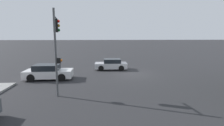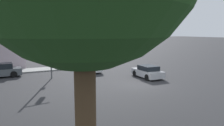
% 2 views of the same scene
% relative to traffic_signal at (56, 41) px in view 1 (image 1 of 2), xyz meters
% --- Properties ---
extents(ground_plane, '(300.00, 300.00, 0.00)m').
position_rel_traffic_signal_xyz_m(ground_plane, '(-6.33, -6.38, -3.71)').
color(ground_plane, '#28282B').
extents(traffic_signal, '(0.70, 1.85, 5.80)m').
position_rel_traffic_signal_xyz_m(traffic_signal, '(0.00, 0.00, 0.00)').
color(traffic_signal, '#515456').
rests_on(traffic_signal, ground_plane).
extents(crossing_car_0, '(4.35, 2.01, 1.40)m').
position_rel_traffic_signal_xyz_m(crossing_car_0, '(1.96, -4.47, -3.04)').
color(crossing_car_0, silver).
rests_on(crossing_car_0, ground_plane).
extents(crossing_car_1, '(3.85, 1.96, 1.30)m').
position_rel_traffic_signal_xyz_m(crossing_car_1, '(-4.25, -8.76, -3.09)').
color(crossing_car_1, '#B7B7BC').
rests_on(crossing_car_1, ground_plane).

